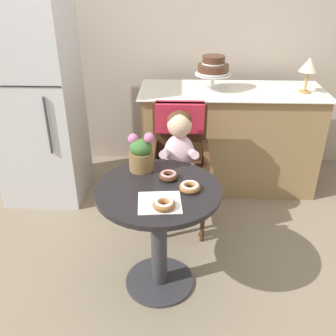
{
  "coord_description": "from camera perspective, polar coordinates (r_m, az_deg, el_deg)",
  "views": [
    {
      "loc": [
        0.12,
        -1.83,
        1.84
      ],
      "look_at": [
        0.05,
        0.15,
        0.77
      ],
      "focal_mm": 40.62,
      "sensor_mm": 36.0,
      "label": 1
    }
  ],
  "objects": [
    {
      "name": "seated_child",
      "position": [
        2.65,
        1.68,
        2.4
      ],
      "size": [
        0.27,
        0.32,
        0.73
      ],
      "color": "silver",
      "rests_on": "ground"
    },
    {
      "name": "cafe_table",
      "position": [
        2.27,
        -1.41,
        -7.62
      ],
      "size": [
        0.72,
        0.72,
        0.72
      ],
      "color": "black",
      "rests_on": "ground"
    },
    {
      "name": "back_wall",
      "position": [
        3.71,
        0.19,
        20.84
      ],
      "size": [
        4.8,
        0.1,
        2.7
      ],
      "primitive_type": "cube",
      "color": "#B2A393",
      "rests_on": "ground"
    },
    {
      "name": "table_lamp",
      "position": [
        3.32,
        20.39,
        14.12
      ],
      "size": [
        0.15,
        0.15,
        0.28
      ],
      "color": "#B28C47",
      "rests_on": "display_counter"
    },
    {
      "name": "donut_front",
      "position": [
        2.23,
        0.07,
        -1.13
      ],
      "size": [
        0.11,
        0.11,
        0.04
      ],
      "color": "#4C2D19",
      "rests_on": "cafe_table"
    },
    {
      "name": "flower_vase",
      "position": [
        2.29,
        -4.05,
        2.27
      ],
      "size": [
        0.16,
        0.15,
        0.25
      ],
      "color": "brown",
      "rests_on": "cafe_table"
    },
    {
      "name": "ground_plane",
      "position": [
        2.6,
        -1.28,
        -16.72
      ],
      "size": [
        8.0,
        8.0,
        0.0
      ],
      "primitive_type": "plane",
      "color": "gray"
    },
    {
      "name": "tiered_cake_stand",
      "position": [
        3.23,
        6.8,
        14.68
      ],
      "size": [
        0.3,
        0.3,
        0.28
      ],
      "color": "silver",
      "rests_on": "display_counter"
    },
    {
      "name": "paper_napkin",
      "position": [
        2.02,
        -1.26,
        -5.2
      ],
      "size": [
        0.25,
        0.24,
        0.0
      ],
      "primitive_type": "cube",
      "rotation": [
        0.0,
        0.0,
        0.09
      ],
      "color": "white",
      "rests_on": "cafe_table"
    },
    {
      "name": "wicker_chair",
      "position": [
        2.81,
        1.7,
        3.1
      ],
      "size": [
        0.42,
        0.45,
        0.95
      ],
      "rotation": [
        0.0,
        0.0,
        -0.05
      ],
      "color": "#472D19",
      "rests_on": "ground"
    },
    {
      "name": "donut_mid",
      "position": [
        1.97,
        -0.62,
        -5.4
      ],
      "size": [
        0.12,
        0.12,
        0.04
      ],
      "color": "#936033",
      "rests_on": "cafe_table"
    },
    {
      "name": "refrigerator",
      "position": [
        3.31,
        -19.06,
        9.43
      ],
      "size": [
        0.64,
        0.63,
        1.7
      ],
      "color": "silver",
      "rests_on": "ground"
    },
    {
      "name": "display_counter",
      "position": [
        3.45,
        9.06,
        4.36
      ],
      "size": [
        1.56,
        0.62,
        0.9
      ],
      "color": "#93754C",
      "rests_on": "ground"
    },
    {
      "name": "donut_side",
      "position": [
        2.12,
        3.3,
        -2.82
      ],
      "size": [
        0.12,
        0.12,
        0.04
      ],
      "color": "#936033",
      "rests_on": "cafe_table"
    }
  ]
}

